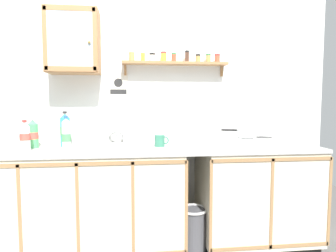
{
  "coord_description": "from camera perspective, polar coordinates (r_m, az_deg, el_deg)",
  "views": [
    {
      "loc": [
        -0.18,
        -2.23,
        1.32
      ],
      "look_at": [
        0.13,
        0.44,
        1.1
      ],
      "focal_mm": 31.65,
      "sensor_mm": 36.0,
      "label": 1
    }
  ],
  "objects": [
    {
      "name": "back_wall",
      "position": [
        2.9,
        -3.11,
        3.48
      ],
      "size": [
        3.51,
        0.07,
        2.49
      ],
      "color": "white",
      "rests_on": "ground"
    },
    {
      "name": "lower_cabinet_run",
      "position": [
        2.73,
        -15.74,
        -13.99
      ],
      "size": [
        1.68,
        0.65,
        0.9
      ],
      "color": "black",
      "rests_on": "ground"
    },
    {
      "name": "lower_cabinet_run_right",
      "position": [
        2.91,
        16.47,
        -12.8
      ],
      "size": [
        1.04,
        0.65,
        0.9
      ],
      "color": "black",
      "rests_on": "ground"
    },
    {
      "name": "countertop",
      "position": [
        2.59,
        -2.61,
        -4.35
      ],
      "size": [
        2.87,
        0.67,
        0.03
      ],
      "primitive_type": "cube",
      "color": "#B2B2AD",
      "rests_on": "lower_cabinet_run"
    },
    {
      "name": "backsplash",
      "position": [
        2.88,
        -3.04,
        -2.31
      ],
      "size": [
        2.87,
        0.02,
        0.08
      ],
      "primitive_type": "cube",
      "color": "#B2B2AD",
      "rests_on": "countertop"
    },
    {
      "name": "sink",
      "position": [
        2.62,
        -9.51,
        -4.71
      ],
      "size": [
        0.48,
        0.44,
        0.41
      ],
      "color": "silver",
      "rests_on": "countertop"
    },
    {
      "name": "hot_plate_stove",
      "position": [
        2.82,
        16.54,
        -2.82
      ],
      "size": [
        0.36,
        0.29,
        0.07
      ],
      "color": "silver",
      "rests_on": "countertop"
    },
    {
      "name": "saucepan",
      "position": [
        2.8,
        14.68,
        -1.25
      ],
      "size": [
        0.29,
        0.19,
        0.08
      ],
      "color": "silver",
      "rests_on": "hot_plate_stove"
    },
    {
      "name": "bottle_water_clear_0",
      "position": [
        2.54,
        -18.99,
        -1.6
      ],
      "size": [
        0.07,
        0.07,
        0.28
      ],
      "color": "silver",
      "rests_on": "countertop"
    },
    {
      "name": "bottle_detergent_teal_1",
      "position": [
        2.73,
        -19.19,
        -0.77
      ],
      "size": [
        0.08,
        0.08,
        0.31
      ],
      "color": "teal",
      "rests_on": "countertop"
    },
    {
      "name": "bottle_opaque_white_2",
      "position": [
        2.59,
        -25.84,
        -1.88
      ],
      "size": [
        0.08,
        0.08,
        0.25
      ],
      "color": "white",
      "rests_on": "countertop"
    },
    {
      "name": "bottle_soda_green_3",
      "position": [
        2.76,
        -24.53,
        -1.43
      ],
      "size": [
        0.08,
        0.08,
        0.26
      ],
      "color": "#4CB266",
      "rests_on": "countertop"
    },
    {
      "name": "mug",
      "position": [
        2.59,
        -1.56,
        -2.82
      ],
      "size": [
        0.12,
        0.09,
        0.1
      ],
      "color": "#337259",
      "rests_on": "countertop"
    },
    {
      "name": "wall_cabinet",
      "position": [
        2.83,
        -17.79,
        15.18
      ],
      "size": [
        0.45,
        0.29,
        0.56
      ],
      "color": "#996B42"
    },
    {
      "name": "spice_shelf",
      "position": [
        2.85,
        1.31,
        12.29
      ],
      "size": [
        1.0,
        0.14,
        0.23
      ],
      "color": "#996B42"
    },
    {
      "name": "warning_sign",
      "position": [
        2.87,
        -9.54,
        7.58
      ],
      "size": [
        0.18,
        0.01,
        0.24
      ],
      "color": "silver"
    },
    {
      "name": "trash_bin",
      "position": [
        2.72,
        4.88,
        -19.35
      ],
      "size": [
        0.25,
        0.25,
        0.41
      ],
      "color": "#4C4C51",
      "rests_on": "ground"
    }
  ]
}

